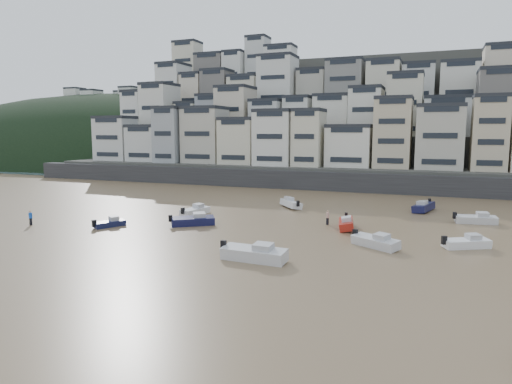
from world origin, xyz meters
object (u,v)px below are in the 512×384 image
at_px(boat_a, 254,251).
at_px(boat_e, 346,222).
at_px(boat_b, 375,240).
at_px(person_pink, 328,217).
at_px(boat_f, 195,209).
at_px(boat_i, 424,206).
at_px(boat_g, 476,218).
at_px(boat_c, 193,219).
at_px(boat_d, 467,241).
at_px(person_blue, 31,218).
at_px(boat_j, 110,222).
at_px(boat_h, 291,203).

bearing_deg(boat_a, boat_e, 75.48).
distance_m(boat_b, person_pink, 11.13).
height_order(boat_f, boat_i, boat_i).
relative_size(boat_b, boat_e, 0.99).
bearing_deg(boat_g, boat_a, -137.20).
relative_size(boat_i, person_pink, 3.42).
relative_size(boat_c, boat_d, 1.13).
bearing_deg(boat_i, boat_f, -49.47).
relative_size(boat_e, boat_g, 1.04).
relative_size(person_blue, person_pink, 1.00).
distance_m(boat_f, person_blue, 19.91).
bearing_deg(boat_e, person_pink, -130.02).
bearing_deg(person_blue, boat_f, 41.50).
height_order(boat_j, person_pink, person_pink).
height_order(boat_e, person_pink, person_pink).
relative_size(boat_c, boat_h, 1.03).
xyz_separation_m(boat_g, boat_i, (-6.13, 6.72, 0.11)).
bearing_deg(boat_g, person_blue, -167.12).
bearing_deg(person_pink, boat_c, -157.00).
xyz_separation_m(boat_d, person_blue, (-47.73, -7.14, 0.20)).
bearing_deg(person_blue, boat_g, 22.40).
distance_m(boat_f, boat_g, 35.35).
bearing_deg(boat_d, boat_e, 129.91).
height_order(boat_c, boat_e, boat_c).
height_order(boat_b, boat_h, boat_h).
distance_m(boat_b, boat_g, 19.00).
distance_m(boat_a, boat_b, 12.55).
distance_m(boat_d, boat_e, 13.16).
bearing_deg(boat_e, person_blue, -82.33).
relative_size(boat_a, person_blue, 3.62).
relative_size(boat_f, boat_j, 1.30).
distance_m(person_blue, person_pink, 35.44).
distance_m(boat_b, boat_e, 8.59).
bearing_deg(boat_g, boat_b, -131.13).
distance_m(boat_a, boat_e, 16.85).
xyz_separation_m(boat_d, boat_f, (-32.82, 6.06, 0.03)).
bearing_deg(person_pink, person_blue, -158.22).
bearing_deg(boat_h, boat_c, 117.01).
relative_size(boat_b, boat_j, 1.35).
xyz_separation_m(boat_c, boat_f, (-3.20, 6.32, -0.06)).
bearing_deg(boat_a, boat_c, 140.36).
height_order(boat_c, boat_j, boat_c).
relative_size(boat_c, boat_i, 0.93).
bearing_deg(boat_d, boat_c, 150.92).
bearing_deg(boat_b, boat_h, 158.00).
bearing_deg(boat_e, boat_d, 58.83).
bearing_deg(person_pink, boat_j, -155.73).
bearing_deg(boat_g, person_pink, -165.92).
height_order(boat_f, boat_j, boat_f).
distance_m(boat_a, boat_i, 34.05).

